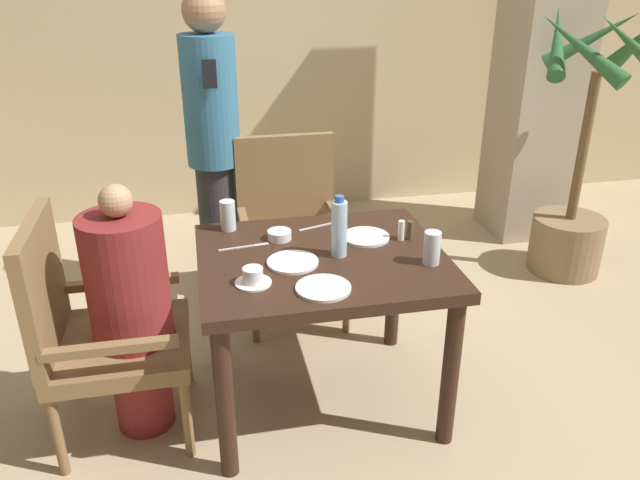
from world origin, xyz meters
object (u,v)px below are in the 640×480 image
object	(u,v)px
diner_in_left_chair	(132,310)
potted_palm	(575,190)
plate_dessert_center	(293,262)
teacup_with_saucer	(253,277)
plate_main_left	(366,237)
water_bottle	(339,228)
glass_tall_mid	(432,248)
bowl_small	(279,235)
chair_left_side	(94,326)
chair_far_side	(290,225)
plate_main_right	(323,288)
glass_tall_near	(228,215)
standing_host	(213,143)

from	to	relation	value
diner_in_left_chair	potted_palm	size ratio (longest dim) A/B	0.66
plate_dessert_center	teacup_with_saucer	distance (m)	0.22
potted_palm	plate_main_left	world-z (taller)	potted_palm
water_bottle	glass_tall_mid	bearing A→B (deg)	-22.86
plate_dessert_center	glass_tall_mid	distance (m)	0.56
bowl_small	potted_palm	bearing A→B (deg)	21.19
chair_left_side	chair_far_side	world-z (taller)	same
chair_far_side	plate_main_right	bearing A→B (deg)	-92.76
chair_far_side	plate_main_right	world-z (taller)	chair_far_side
chair_far_side	water_bottle	xyz separation A→B (m)	(0.07, -0.87, 0.34)
diner_in_left_chair	potted_palm	bearing A→B (deg)	20.20
glass_tall_near	plate_main_left	bearing A→B (deg)	-20.48
standing_host	plate_dessert_center	distance (m)	1.19
plate_main_left	glass_tall_mid	bearing A→B (deg)	-56.48
standing_host	plate_main_left	xyz separation A→B (m)	(0.60, -0.97, -0.19)
teacup_with_saucer	glass_tall_mid	distance (m)	0.72
chair_left_side	diner_in_left_chair	size ratio (longest dim) A/B	0.88
potted_palm	plate_main_left	distance (m)	1.77
bowl_small	glass_tall_mid	size ratio (longest dim) A/B	0.76
diner_in_left_chair	chair_left_side	bearing A→B (deg)	180.00
chair_left_side	teacup_with_saucer	size ratio (longest dim) A/B	6.98
diner_in_left_chair	chair_far_side	distance (m)	1.16
bowl_small	teacup_with_saucer	bearing A→B (deg)	-112.23
bowl_small	glass_tall_near	bearing A→B (deg)	144.19
plate_dessert_center	glass_tall_mid	bearing A→B (deg)	-11.41
standing_host	glass_tall_mid	distance (m)	1.49
plate_main_left	bowl_small	size ratio (longest dim) A/B	2.00
chair_left_side	bowl_small	size ratio (longest dim) A/B	9.29
chair_left_side	teacup_with_saucer	distance (m)	0.70
plate_main_left	bowl_small	world-z (taller)	bowl_small
diner_in_left_chair	potted_palm	xyz separation A→B (m)	(2.56, 0.94, -0.02)
bowl_small	glass_tall_near	distance (m)	0.26
diner_in_left_chair	plate_main_right	size ratio (longest dim) A/B	5.27
bowl_small	glass_tall_mid	bearing A→B (deg)	-32.19
chair_left_side	plate_main_right	distance (m)	0.95
diner_in_left_chair	plate_dessert_center	size ratio (longest dim) A/B	5.27
bowl_small	plate_main_right	bearing A→B (deg)	-78.88
teacup_with_saucer	water_bottle	xyz separation A→B (m)	(0.37, 0.17, 0.09)
bowl_small	diner_in_left_chair	bearing A→B (deg)	-162.89
chair_left_side	glass_tall_mid	size ratio (longest dim) A/B	7.10
potted_palm	plate_dessert_center	bearing A→B (deg)	-152.60
water_bottle	glass_tall_mid	xyz separation A→B (m)	(0.34, -0.15, -0.05)
potted_palm	glass_tall_near	xyz separation A→B (m)	(-2.14, -0.60, 0.25)
potted_palm	water_bottle	xyz separation A→B (m)	(-1.71, -0.95, 0.31)
plate_main_left	bowl_small	xyz separation A→B (m)	(-0.37, 0.07, 0.01)
plate_main_left	plate_main_right	bearing A→B (deg)	-123.98
plate_dessert_center	plate_main_left	bearing A→B (deg)	26.73
water_bottle	glass_tall_near	size ratio (longest dim) A/B	1.92
plate_main_right	plate_dessert_center	bearing A→B (deg)	108.09
chair_left_side	teacup_with_saucer	xyz separation A→B (m)	(0.63, -0.19, 0.25)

